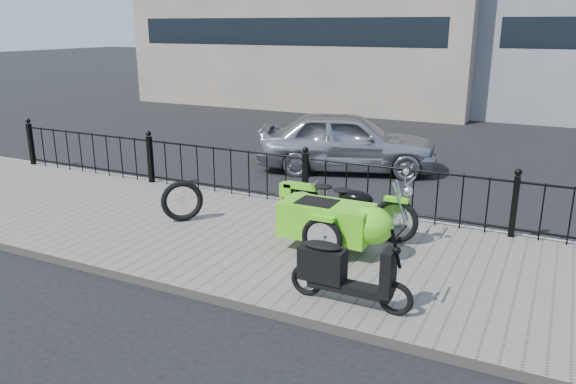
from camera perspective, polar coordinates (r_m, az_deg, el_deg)
The scene contains 8 objects.
ground at distance 9.10m, azimuth -1.70°, elevation -4.32°, with size 120.00×120.00×0.00m, color black.
sidewalk at distance 8.67m, azimuth -3.26°, elevation -5.01°, with size 30.00×3.80×0.12m, color slate.
curb at distance 10.30m, azimuth 2.06°, elevation -1.44°, with size 30.00×0.10×0.12m, color gray.
iron_fence at distance 10.02m, azimuth 1.76°, elevation 1.20°, with size 14.11×0.11×1.08m.
motorcycle_sidecar at distance 8.06m, azimuth 5.46°, elevation -2.71°, with size 2.28×1.48×0.98m.
scooter at distance 6.58m, azimuth 5.47°, elevation -8.07°, with size 1.50×0.44×1.01m.
spare_tire at distance 9.40m, azimuth -10.71°, elevation -0.91°, with size 0.69×0.69×0.10m, color black.
sedan_car at distance 12.97m, azimuth 6.03°, elevation 5.15°, with size 1.63×4.05×1.38m, color #ABADB2.
Camera 1 is at (4.02, -7.49, 3.26)m, focal length 35.00 mm.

